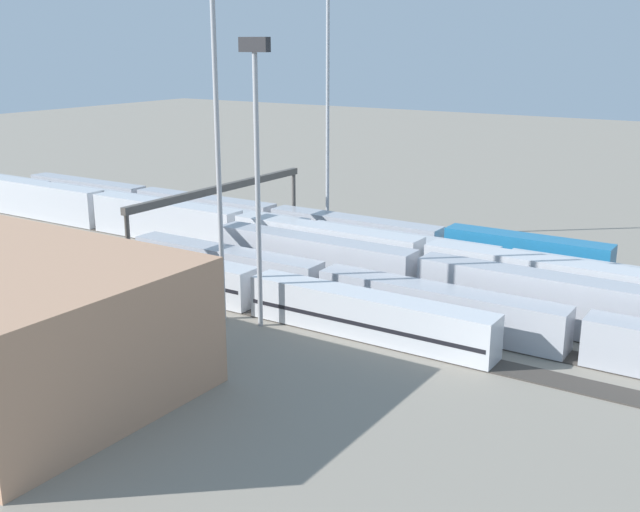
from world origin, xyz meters
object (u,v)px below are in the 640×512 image
at_px(train_on_track_3, 418,279).
at_px(train_on_track_1, 299,235).
at_px(train_on_track_5, 162,271).
at_px(light_mast_0, 328,78).
at_px(light_mast_3, 257,146).
at_px(train_on_track_4, 438,308).
at_px(light_mast_1, 216,111).
at_px(train_on_track_2, 240,233).
at_px(signal_gantry, 221,196).
at_px(train_on_track_0, 261,218).

relative_size(train_on_track_3, train_on_track_1, 0.34).
xyz_separation_m(train_on_track_5, light_mast_0, (-2.50, -27.77, 18.39)).
bearing_deg(light_mast_3, train_on_track_1, -63.41).
bearing_deg(train_on_track_4, light_mast_0, -41.28).
xyz_separation_m(train_on_track_1, light_mast_1, (-7.46, 23.18, 16.86)).
relative_size(train_on_track_2, train_on_track_4, 1.34).
relative_size(train_on_track_1, light_mast_0, 4.23).
bearing_deg(signal_gantry, train_on_track_3, 174.59).
bearing_deg(light_mast_1, train_on_track_2, -55.24).
bearing_deg(train_on_track_2, light_mast_0, -108.70).
distance_m(train_on_track_0, signal_gantry, 14.20).
relative_size(train_on_track_0, light_mast_0, 2.76).
distance_m(light_mast_0, signal_gantry, 20.53).
height_order(train_on_track_2, train_on_track_0, train_on_track_2).
relative_size(train_on_track_2, train_on_track_5, 1.34).
distance_m(light_mast_1, light_mast_3, 4.85).
relative_size(train_on_track_3, light_mast_0, 1.44).
xyz_separation_m(light_mast_0, signal_gantry, (4.83, 15.27, -12.84)).
xyz_separation_m(train_on_track_2, signal_gantry, (0.51, 2.50, 4.93)).
bearing_deg(train_on_track_4, train_on_track_5, 9.97).
xyz_separation_m(train_on_track_3, light_mast_1, (13.26, 13.18, 16.31)).
bearing_deg(train_on_track_2, light_mast_3, 132.99).
bearing_deg(train_on_track_1, light_mast_1, 107.83).
bearing_deg(train_on_track_3, light_mast_1, 44.81).
bearing_deg(train_on_track_3, train_on_track_2, -10.94).
distance_m(light_mast_0, light_mast_1, 32.07).
bearing_deg(train_on_track_5, signal_gantry, -79.45).
bearing_deg(train_on_track_2, signal_gantry, 78.54).
bearing_deg(train_on_track_5, train_on_track_0, -76.04).
bearing_deg(train_on_track_1, signal_gantry, 52.93).
xyz_separation_m(train_on_track_2, light_mast_0, (-4.32, -12.77, 17.78)).
bearing_deg(train_on_track_3, train_on_track_1, -25.76).
height_order(train_on_track_0, train_on_track_3, train_on_track_3).
xyz_separation_m(train_on_track_5, light_mast_1, (-10.80, 3.18, 16.91)).
height_order(light_mast_1, signal_gantry, light_mast_1).
height_order(light_mast_0, light_mast_3, light_mast_0).
xyz_separation_m(train_on_track_3, light_mast_3, (9.33, 12.75, 13.50)).
height_order(train_on_track_0, light_mast_1, light_mast_1).
distance_m(train_on_track_0, train_on_track_1, 10.78).
bearing_deg(train_on_track_0, light_mast_3, 127.04).
height_order(train_on_track_3, train_on_track_1, train_on_track_3).
xyz_separation_m(train_on_track_0, light_mast_1, (-17.01, 28.18, 16.87)).
xyz_separation_m(light_mast_0, light_mast_3, (-12.22, 30.51, -4.28)).
xyz_separation_m(train_on_track_0, train_on_track_5, (-6.22, 25.00, -0.04)).
bearing_deg(light_mast_1, light_mast_0, -75.00).
xyz_separation_m(train_on_track_5, train_on_track_3, (-24.06, -10.00, 0.61)).
height_order(train_on_track_3, light_mast_3, light_mast_3).
bearing_deg(train_on_track_5, light_mast_1, 163.61).
bearing_deg(train_on_track_5, light_mast_0, -95.15).
relative_size(train_on_track_3, light_mast_1, 1.57).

